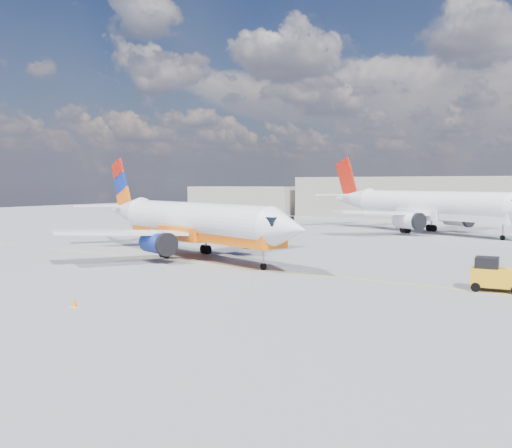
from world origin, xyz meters
The scene contains 8 objects.
ground centered at (0.00, 0.00, 0.00)m, with size 240.00×240.00×0.00m, color slate.
taxi_line centered at (0.00, 3.00, 0.01)m, with size 70.00×0.15×0.01m, color yellow.
terminal_main centered at (5.00, 75.00, 4.00)m, with size 70.00×14.00×8.00m, color #A7A090.
terminal_annex centered at (-45.00, 72.00, 3.00)m, with size 26.00×10.00×6.00m, color #A7A090.
main_jet centered at (-6.01, 6.04, 3.20)m, with size 31.71×24.12×9.61m.
second_jet centered at (4.30, 43.27, 3.65)m, with size 35.46×26.67×10.96m.
gse_tug centered at (20.85, 3.59, 1.01)m, with size 3.17×2.19×2.12m.
traffic_cone centered at (2.57, -14.11, 0.25)m, with size 0.37×0.37×0.51m.
Camera 1 is at (27.86, -34.33, 6.78)m, focal length 40.00 mm.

